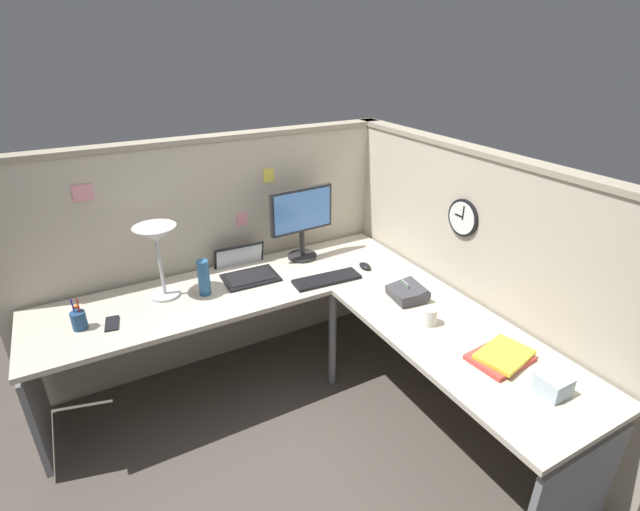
{
  "coord_description": "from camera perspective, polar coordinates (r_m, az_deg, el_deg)",
  "views": [
    {
      "loc": [
        -1.12,
        -1.99,
        2.14
      ],
      "look_at": [
        0.16,
        0.32,
        0.88
      ],
      "focal_mm": 26.18,
      "sensor_mm": 36.0,
      "label": 1
    }
  ],
  "objects": [
    {
      "name": "ground_plane",
      "position": [
        3.13,
        0.36,
        -17.73
      ],
      "size": [
        6.8,
        6.8,
        0.0
      ],
      "primitive_type": "plane",
      "color": "#4C443D"
    },
    {
      "name": "cubicle_wall_back",
      "position": [
        3.25,
        -12.84,
        0.26
      ],
      "size": [
        2.57,
        0.12,
        1.58
      ],
      "color": "#B7AD99",
      "rests_on": "ground"
    },
    {
      "name": "cubicle_wall_right",
      "position": [
        2.96,
        17.92,
        -3.01
      ],
      "size": [
        0.12,
        2.37,
        1.58
      ],
      "color": "#B7AD99",
      "rests_on": "ground"
    },
    {
      "name": "desk",
      "position": [
        2.64,
        -1.88,
        -9.38
      ],
      "size": [
        2.35,
        2.15,
        0.73
      ],
      "color": "beige",
      "rests_on": "ground"
    },
    {
      "name": "monitor",
      "position": [
        3.14,
        -2.24,
        4.58
      ],
      "size": [
        0.46,
        0.2,
        0.5
      ],
      "color": "#232326",
      "rests_on": "desk"
    },
    {
      "name": "laptop",
      "position": [
        3.08,
        -9.09,
        -1.68
      ],
      "size": [
        0.35,
        0.39,
        0.22
      ],
      "color": "black",
      "rests_on": "desk"
    },
    {
      "name": "keyboard",
      "position": [
        2.95,
        0.84,
        -2.92
      ],
      "size": [
        0.44,
        0.17,
        0.02
      ],
      "primitive_type": "cube",
      "rotation": [
        0.0,
        0.0,
        -0.07
      ],
      "color": "black",
      "rests_on": "desk"
    },
    {
      "name": "computer_mouse",
      "position": [
        3.11,
        5.52,
        -1.28
      ],
      "size": [
        0.06,
        0.1,
        0.03
      ],
      "primitive_type": "ellipsoid",
      "color": "black",
      "rests_on": "desk"
    },
    {
      "name": "desk_lamp_dome",
      "position": [
        2.78,
        -19.38,
        1.82
      ],
      "size": [
        0.24,
        0.24,
        0.44
      ],
      "color": "#B7BABF",
      "rests_on": "desk"
    },
    {
      "name": "pen_cup",
      "position": [
        2.78,
        -27.39,
        -7.02
      ],
      "size": [
        0.08,
        0.08,
        0.18
      ],
      "color": "navy",
      "rests_on": "desk"
    },
    {
      "name": "cell_phone",
      "position": [
        2.77,
        -24.08,
        -7.6
      ],
      "size": [
        0.09,
        0.15,
        0.01
      ],
      "primitive_type": "cube",
      "rotation": [
        0.0,
        0.0,
        -0.16
      ],
      "color": "black",
      "rests_on": "desk"
    },
    {
      "name": "thermos_flask",
      "position": [
        2.84,
        -14.03,
        -2.64
      ],
      "size": [
        0.07,
        0.07,
        0.22
      ],
      "primitive_type": "cylinder",
      "color": "#26598C",
      "rests_on": "desk"
    },
    {
      "name": "office_phone",
      "position": [
        2.79,
        10.66,
        -4.56
      ],
      "size": [
        0.21,
        0.23,
        0.11
      ],
      "color": "#38383D",
      "rests_on": "desk"
    },
    {
      "name": "book_stack",
      "position": [
        2.43,
        21.33,
        -11.43
      ],
      "size": [
        0.31,
        0.25,
        0.04
      ],
      "color": "#BF3F38",
      "rests_on": "desk"
    },
    {
      "name": "coffee_mug",
      "position": [
        2.58,
        13.24,
        -7.26
      ],
      "size": [
        0.08,
        0.08,
        0.1
      ],
      "primitive_type": "cylinder",
      "color": "silver",
      "rests_on": "desk"
    },
    {
      "name": "tissue_box",
      "position": [
        2.31,
        26.62,
        -13.96
      ],
      "size": [
        0.12,
        0.12,
        0.09
      ],
      "primitive_type": "cube",
      "color": "silver",
      "rests_on": "desk"
    },
    {
      "name": "wall_clock",
      "position": [
        2.81,
        17.15,
        4.44
      ],
      "size": [
        0.04,
        0.22,
        0.22
      ],
      "color": "black"
    },
    {
      "name": "pinned_note_leftmost",
      "position": [
        3.15,
        -6.3,
        9.7
      ],
      "size": [
        0.07,
        0.0,
        0.09
      ],
      "primitive_type": "cube",
      "color": "#EAD84C"
    },
    {
      "name": "pinned_note_middle",
      "position": [
        2.91,
        -27.02,
        6.83
      ],
      "size": [
        0.11,
        0.0,
        0.09
      ],
      "primitive_type": "cube",
      "color": "pink"
    },
    {
      "name": "pinned_note_rightmost",
      "position": [
        3.17,
        -9.52,
        4.41
      ],
      "size": [
        0.07,
        0.0,
        0.09
      ],
      "primitive_type": "cube",
      "color": "pink"
    }
  ]
}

